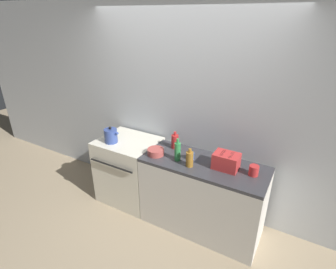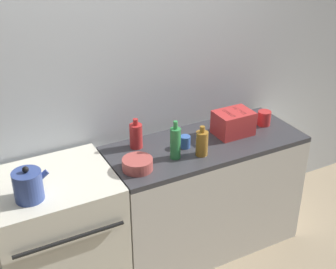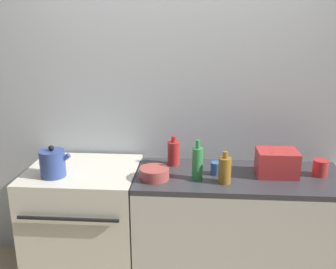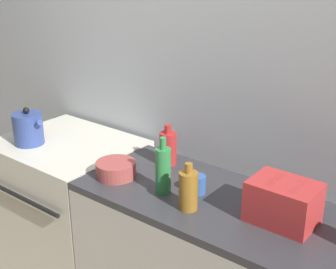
% 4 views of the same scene
% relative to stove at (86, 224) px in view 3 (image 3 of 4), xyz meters
% --- Properties ---
extents(wall_back, '(8.00, 0.05, 2.60)m').
position_rel_stove_xyz_m(wall_back, '(0.60, 0.38, 0.84)').
color(wall_back, silver).
rests_on(wall_back, ground_plane).
extents(stove, '(0.77, 0.69, 0.90)m').
position_rel_stove_xyz_m(stove, '(0.00, 0.00, 0.00)').
color(stove, silver).
rests_on(stove, ground_plane).
extents(counter_block, '(1.41, 0.59, 0.90)m').
position_rel_stove_xyz_m(counter_block, '(1.10, -0.03, -0.01)').
color(counter_block, silver).
rests_on(counter_block, ground_plane).
extents(kettle, '(0.21, 0.17, 0.22)m').
position_rel_stove_xyz_m(kettle, '(-0.15, -0.14, 0.53)').
color(kettle, '#33478C').
rests_on(kettle, stove).
extents(toaster, '(0.27, 0.20, 0.17)m').
position_rel_stove_xyz_m(toaster, '(1.34, -0.01, 0.53)').
color(toaster, red).
rests_on(toaster, counter_block).
extents(bottle_amber, '(0.08, 0.08, 0.21)m').
position_rel_stove_xyz_m(bottle_amber, '(0.98, -0.17, 0.53)').
color(bottle_amber, '#9E6B23').
rests_on(bottle_amber, counter_block).
extents(bottle_green, '(0.07, 0.07, 0.27)m').
position_rel_stove_xyz_m(bottle_green, '(0.81, -0.12, 0.55)').
color(bottle_green, '#338C47').
rests_on(bottle_green, counter_block).
extents(bottle_red, '(0.09, 0.09, 0.21)m').
position_rel_stove_xyz_m(bottle_red, '(0.64, 0.13, 0.53)').
color(bottle_red, '#B72828').
rests_on(bottle_red, counter_block).
extents(cup_blue, '(0.07, 0.07, 0.08)m').
position_rel_stove_xyz_m(cup_blue, '(0.93, -0.03, 0.48)').
color(cup_blue, '#3860B2').
rests_on(cup_blue, counter_block).
extents(cup_red, '(0.10, 0.10, 0.11)m').
position_rel_stove_xyz_m(cup_red, '(1.63, -0.00, 0.49)').
color(cup_red, red).
rests_on(cup_red, counter_block).
extents(bowl, '(0.19, 0.19, 0.07)m').
position_rel_stove_xyz_m(bowl, '(0.53, -0.14, 0.48)').
color(bowl, '#B24C47').
rests_on(bowl, counter_block).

